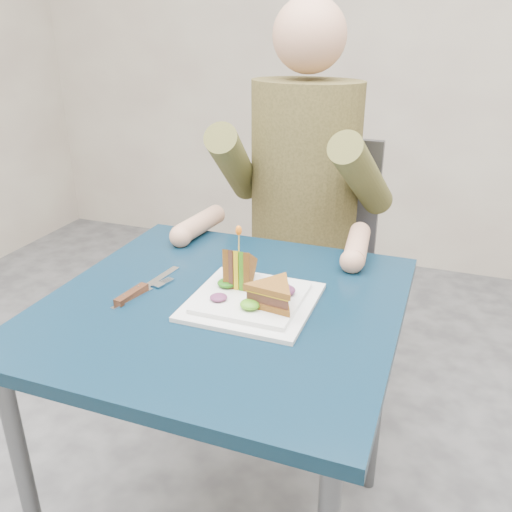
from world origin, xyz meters
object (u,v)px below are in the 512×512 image
at_px(chair, 309,255).
at_px(fork, 142,293).
at_px(table, 224,332).
at_px(diner, 304,155).
at_px(sandwich_flat, 273,294).
at_px(sandwich_upright, 239,269).
at_px(plate, 252,300).
at_px(knife, 137,291).

relative_size(chair, fork, 5.27).
height_order(table, chair, chair).
distance_m(diner, fork, 0.71).
relative_size(sandwich_flat, fork, 0.79).
distance_m(diner, sandwich_upright, 0.58).
xyz_separation_m(table, sandwich_flat, (0.12, -0.01, 0.12)).
bearing_deg(table, plate, 8.77).
bearing_deg(table, diner, 90.00).
height_order(fork, knife, knife).
relative_size(table, diner, 1.01).
xyz_separation_m(diner, knife, (-0.19, -0.66, -0.18)).
relative_size(chair, knife, 4.19).
relative_size(fork, knife, 0.80).
bearing_deg(chair, diner, -90.00).
height_order(chair, knife, chair).
relative_size(plate, sandwich_upright, 1.91).
bearing_deg(diner, knife, -106.30).
xyz_separation_m(table, sandwich_upright, (0.02, 0.06, 0.13)).
distance_m(plate, sandwich_flat, 0.07).
bearing_deg(sandwich_flat, sandwich_upright, 145.75).
height_order(table, fork, fork).
bearing_deg(sandwich_flat, fork, -176.06).
height_order(table, sandwich_flat, sandwich_flat).
bearing_deg(plate, knife, -170.17).
xyz_separation_m(plate, fork, (-0.24, -0.05, -0.01)).
bearing_deg(sandwich_upright, chair, 91.43).
relative_size(plate, fork, 1.47).
bearing_deg(chair, knife, -104.02).
bearing_deg(plate, table, -171.23).
distance_m(chair, plate, 0.76).
bearing_deg(diner, plate, -83.97).
height_order(diner, sandwich_flat, diner).
relative_size(diner, sandwich_flat, 5.36).
relative_size(diner, sandwich_upright, 5.48).
bearing_deg(fork, sandwich_upright, 24.70).
distance_m(chair, diner, 0.39).
relative_size(diner, plate, 2.87).
distance_m(sandwich_flat, fork, 0.30).
xyz_separation_m(sandwich_flat, fork, (-0.30, -0.02, -0.04)).
height_order(diner, sandwich_upright, diner).
distance_m(diner, knife, 0.71).
xyz_separation_m(sandwich_upright, knife, (-0.21, -0.09, -0.05)).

